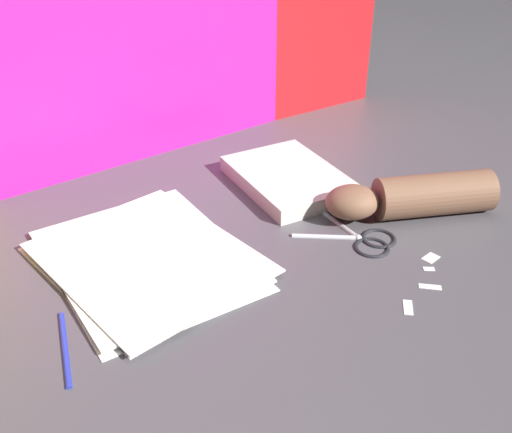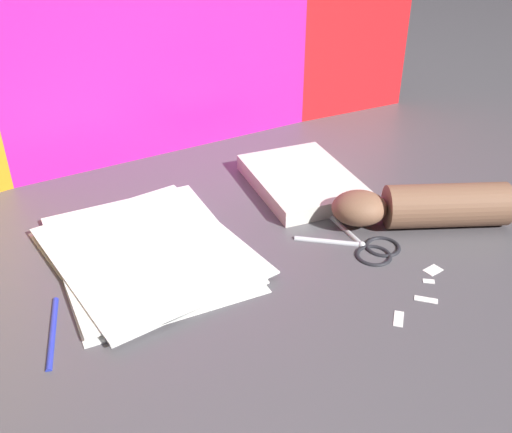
# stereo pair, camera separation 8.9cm
# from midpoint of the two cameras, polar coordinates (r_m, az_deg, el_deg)

# --- Properties ---
(ground_plane) EXTENTS (6.00, 6.00, 0.00)m
(ground_plane) POSITION_cam_midpoint_polar(r_m,az_deg,el_deg) (0.91, 1.17, -3.52)
(ground_plane) COLOR #4C494F
(backdrop_panel_center) EXTENTS (0.89, 0.04, 0.51)m
(backdrop_panel_center) POSITION_cam_midpoint_polar(r_m,az_deg,el_deg) (1.14, -9.43, 17.30)
(backdrop_panel_center) COLOR #D81E9E
(backdrop_panel_center) RESTS_ON ground_plane
(backdrop_panel_right) EXTENTS (0.72, 0.08, 0.38)m
(backdrop_panel_right) POSITION_cam_midpoint_polar(r_m,az_deg,el_deg) (1.28, 2.93, 16.38)
(backdrop_panel_right) COLOR red
(backdrop_panel_right) RESTS_ON ground_plane
(paper_stack) EXTENTS (0.29, 0.35, 0.01)m
(paper_stack) POSITION_cam_midpoint_polar(r_m,az_deg,el_deg) (0.91, -7.60, -3.39)
(paper_stack) COLOR white
(paper_stack) RESTS_ON ground_plane
(book_closed) EXTENTS (0.20, 0.25, 0.03)m
(book_closed) POSITION_cam_midpoint_polar(r_m,az_deg,el_deg) (1.09, 6.74, 3.36)
(book_closed) COLOR silver
(book_closed) RESTS_ON ground_plane
(scissors) EXTENTS (0.15, 0.17, 0.01)m
(scissors) POSITION_cam_midpoint_polar(r_m,az_deg,el_deg) (0.95, 13.10, -2.69)
(scissors) COLOR silver
(scissors) RESTS_ON ground_plane
(hand_forearm) EXTENTS (0.29, 0.20, 0.07)m
(hand_forearm) POSITION_cam_midpoint_polar(r_m,az_deg,el_deg) (1.01, 18.12, 0.88)
(hand_forearm) COLOR brown
(hand_forearm) RESTS_ON ground_plane
(paper_scrap_near) EXTENTS (0.03, 0.02, 0.00)m
(paper_scrap_near) POSITION_cam_midpoint_polar(r_m,az_deg,el_deg) (0.93, 19.19, -4.92)
(paper_scrap_near) COLOR white
(paper_scrap_near) RESTS_ON ground_plane
(paper_scrap_mid) EXTENTS (0.03, 0.03, 0.00)m
(paper_scrap_mid) POSITION_cam_midpoint_polar(r_m,az_deg,el_deg) (0.83, 16.50, -9.43)
(paper_scrap_mid) COLOR white
(paper_scrap_mid) RESTS_ON ground_plane
(paper_scrap_far) EXTENTS (0.02, 0.02, 0.00)m
(paper_scrap_far) POSITION_cam_midpoint_polar(r_m,az_deg,el_deg) (0.90, 18.89, -5.93)
(paper_scrap_far) COLOR white
(paper_scrap_far) RESTS_ON ground_plane
(paper_scrap_side) EXTENTS (0.03, 0.03, 0.00)m
(paper_scrap_side) POSITION_cam_midpoint_polar(r_m,az_deg,el_deg) (0.87, 18.77, -7.59)
(paper_scrap_side) COLOR white
(paper_scrap_side) RESTS_ON ground_plane
(pen) EXTENTS (0.05, 0.13, 0.01)m
(pen) POSITION_cam_midpoint_polar(r_m,az_deg,el_deg) (0.80, -15.86, -10.53)
(pen) COLOR #2333B2
(pen) RESTS_ON ground_plane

